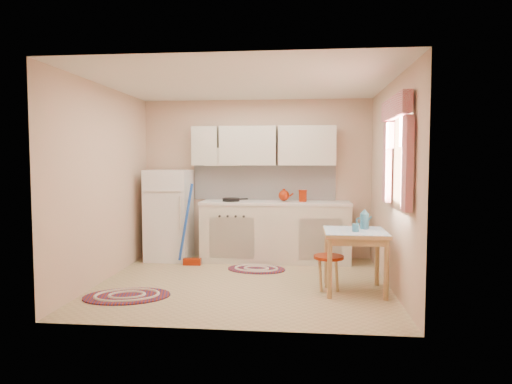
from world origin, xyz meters
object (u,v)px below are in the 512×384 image
base_cabinets (275,233)px  table (355,261)px  fridge (169,215)px  stool (329,273)px

base_cabinets → table: 1.85m
fridge → base_cabinets: 1.67m
table → stool: 0.34m
table → stool: size_ratio=1.71×
fridge → table: fridge is taller
table → stool: (-0.30, 0.01, -0.15)m
fridge → table: size_ratio=1.94×
stool → base_cabinets: bearing=115.3°
base_cabinets → table: (1.02, -1.54, -0.08)m
base_cabinets → table: base_cabinets is taller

